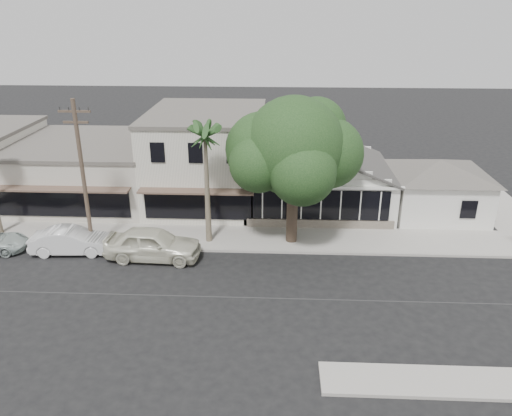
{
  "coord_description": "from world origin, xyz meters",
  "views": [
    {
      "loc": [
        2.21,
        -21.53,
        13.69
      ],
      "look_at": [
        0.92,
        6.0,
        2.45
      ],
      "focal_mm": 35.0,
      "sensor_mm": 36.0,
      "label": 1
    }
  ],
  "objects_px": {
    "car_0": "(153,244)",
    "car_1": "(71,241)",
    "utility_pole": "(83,172)",
    "shade_tree": "(293,148)"
  },
  "relations": [
    {
      "from": "utility_pole",
      "to": "shade_tree",
      "type": "bearing_deg",
      "value": 7.05
    },
    {
      "from": "car_0",
      "to": "utility_pole",
      "type": "bearing_deg",
      "value": 75.91
    },
    {
      "from": "car_0",
      "to": "car_1",
      "type": "relative_size",
      "value": 1.18
    },
    {
      "from": "car_0",
      "to": "car_1",
      "type": "height_order",
      "value": "car_0"
    },
    {
      "from": "utility_pole",
      "to": "car_0",
      "type": "height_order",
      "value": "utility_pole"
    },
    {
      "from": "utility_pole",
      "to": "car_1",
      "type": "height_order",
      "value": "utility_pole"
    },
    {
      "from": "utility_pole",
      "to": "shade_tree",
      "type": "distance_m",
      "value": 12.17
    },
    {
      "from": "car_1",
      "to": "shade_tree",
      "type": "distance_m",
      "value": 14.14
    },
    {
      "from": "shade_tree",
      "to": "car_1",
      "type": "bearing_deg",
      "value": -170.26
    },
    {
      "from": "car_0",
      "to": "car_1",
      "type": "bearing_deg",
      "value": 87.16
    }
  ]
}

